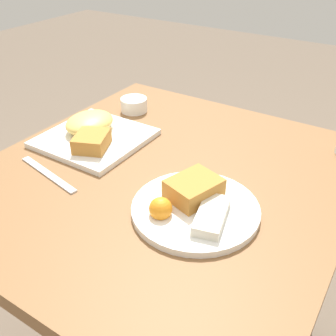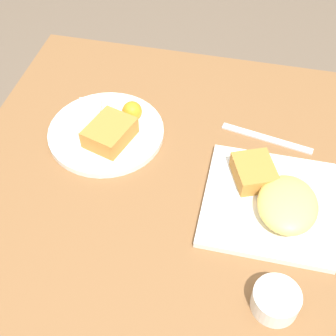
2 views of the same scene
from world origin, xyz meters
name	(u,v)px [view 2 (image 2 of 2)]	position (x,y,z in m)	size (l,w,h in m)	color
ground_plane	(159,318)	(0.00, 0.00, 0.00)	(8.00, 8.00, 0.00)	brown
dining_table	(155,202)	(0.00, 0.00, 0.61)	(0.83, 0.78, 0.70)	brown
plate_square_near	(274,199)	(-0.03, -0.24, 0.72)	(0.24, 0.24, 0.06)	white
plate_oval_far	(107,130)	(0.08, 0.12, 0.72)	(0.25, 0.25, 0.05)	white
sauce_ramekin	(276,300)	(-0.23, -0.26, 0.72)	(0.08, 0.08, 0.04)	white
butter_knife	(267,138)	(0.15, -0.21, 0.70)	(0.05, 0.20, 0.00)	silver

